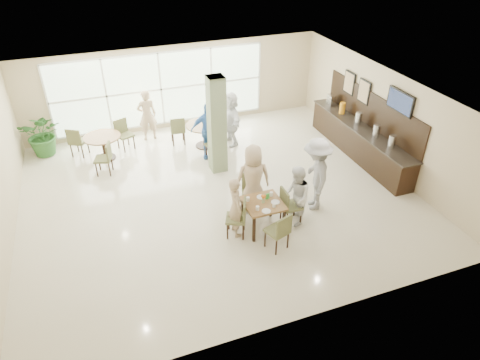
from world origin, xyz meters
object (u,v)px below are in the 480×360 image
object	(u,v)px
adult_standing	(147,115)
teen_left	(236,207)
potted_plant	(43,134)
adult_a	(208,131)
main_table	(263,206)
teen_far	(253,179)
adult_b	(230,119)
round_table_right	(204,129)
teen_standing	(316,174)
buffet_counter	(360,139)
teen_right	(296,196)
round_table_left	(103,142)

from	to	relation	value
adult_standing	teen_left	bearing A→B (deg)	97.35
potted_plant	adult_a	size ratio (longest dim) A/B	0.77
main_table	teen_far	distance (m)	0.87
adult_b	potted_plant	bearing A→B (deg)	-110.31
round_table_right	teen_left	distance (m)	4.47
potted_plant	teen_left	size ratio (longest dim) A/B	0.91
teen_standing	round_table_right	bearing A→B (deg)	-138.65
teen_far	teen_standing	xyz separation A→B (m)	(1.48, -0.45, 0.07)
main_table	adult_b	world-z (taller)	adult_b
buffet_counter	teen_left	distance (m)	5.29
buffet_counter	teen_left	xyz separation A→B (m)	(-4.79, -2.23, 0.20)
main_table	adult_standing	world-z (taller)	adult_standing
teen_right	teen_left	bearing A→B (deg)	-79.18
teen_far	adult_standing	size ratio (longest dim) A/B	1.06
buffet_counter	teen_far	bearing A→B (deg)	-160.31
main_table	buffet_counter	xyz separation A→B (m)	(4.14, 2.28, -0.10)
adult_a	adult_b	xyz separation A→B (m)	(0.90, 0.62, -0.02)
teen_right	teen_standing	xyz separation A→B (m)	(0.73, 0.43, 0.20)
main_table	teen_far	xyz separation A→B (m)	(0.07, 0.83, 0.24)
buffet_counter	teen_standing	xyz separation A→B (m)	(-2.59, -1.91, 0.41)
main_table	adult_standing	xyz separation A→B (m)	(-1.70, 5.59, 0.20)
teen_left	adult_a	world-z (taller)	adult_a
round_table_right	potted_plant	bearing A→B (deg)	166.05
teen_left	adult_b	size ratio (longest dim) A/B	0.87
adult_a	adult_b	world-z (taller)	adult_a
potted_plant	teen_standing	xyz separation A→B (m)	(6.40, -5.29, 0.28)
teen_standing	adult_standing	distance (m)	6.15
round_table_left	teen_standing	bearing A→B (deg)	-42.74
adult_a	adult_standing	distance (m)	2.37
buffet_counter	round_table_left	bearing A→B (deg)	161.33
teen_left	adult_standing	distance (m)	5.63
teen_standing	adult_standing	world-z (taller)	teen_standing
main_table	round_table_right	bearing A→B (deg)	91.54
round_table_left	buffet_counter	size ratio (longest dim) A/B	0.23
round_table_right	buffet_counter	xyz separation A→B (m)	(4.26, -2.21, -0.03)
buffet_counter	potted_plant	bearing A→B (deg)	159.38
buffet_counter	adult_a	world-z (taller)	buffet_counter
teen_right	adult_standing	world-z (taller)	adult_standing
potted_plant	teen_standing	size ratio (longest dim) A/B	0.71
round_table_right	buffet_counter	size ratio (longest dim) A/B	0.24
teen_far	adult_a	bearing A→B (deg)	-76.40
buffet_counter	teen_left	size ratio (longest dim) A/B	3.13
teen_far	adult_b	xyz separation A→B (m)	(0.64, 3.56, -0.03)
adult_a	teen_left	bearing A→B (deg)	-80.07
potted_plant	teen_right	world-z (taller)	teen_right
main_table	potted_plant	xyz separation A→B (m)	(-4.85, 5.66, 0.03)
round_table_right	teen_left	world-z (taller)	teen_left
teen_far	teen_standing	world-z (taller)	teen_standing
teen_right	round_table_right	bearing A→B (deg)	-153.16
round_table_left	buffet_counter	world-z (taller)	buffet_counter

